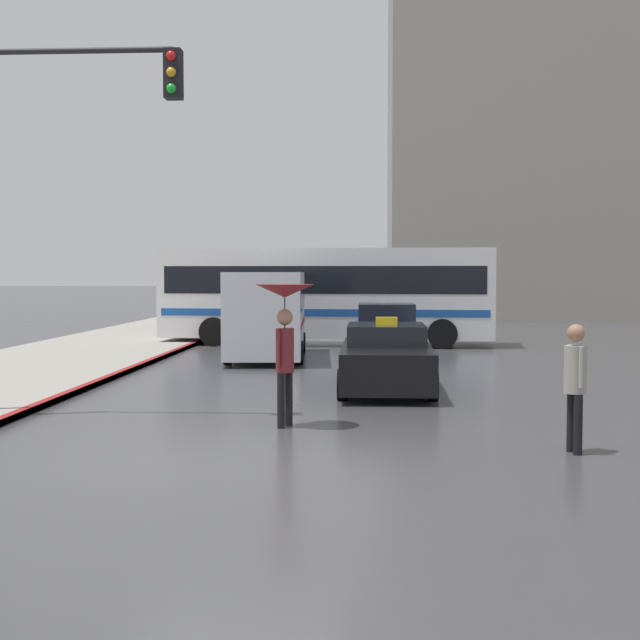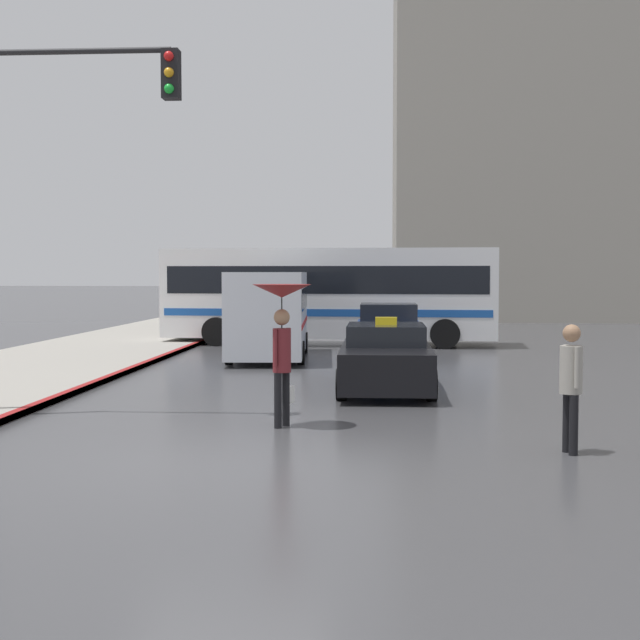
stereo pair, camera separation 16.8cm
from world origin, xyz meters
name	(u,v)px [view 2 (the right image)]	position (x,y,z in m)	size (l,w,h in m)	color
ground_plane	(229,465)	(0.00, 0.00, 0.00)	(300.00, 300.00, 0.00)	#424244
taxi	(386,359)	(2.03, 7.26, 0.65)	(1.91, 4.51, 1.52)	black
sedan_red	(388,333)	(2.16, 14.32, 0.71)	(1.91, 4.17, 1.54)	navy
ambulance_van	(269,311)	(-1.22, 13.95, 1.36)	(2.33, 5.75, 2.44)	silver
city_bus	(329,292)	(0.21, 18.94, 1.79)	(11.25, 3.36, 3.23)	silver
pedestrian_with_umbrella	(282,317)	(0.38, 2.79, 1.74)	(0.92, 0.92, 2.25)	black
pedestrian_man	(571,377)	(4.46, 0.99, 1.03)	(0.35, 0.46, 1.74)	black
traffic_light	(49,154)	(-3.57, 3.50, 4.39)	(3.60, 0.38, 6.36)	black
building_tower_near	(536,3)	(10.33, 38.77, 17.04)	(15.25, 12.96, 34.09)	gray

